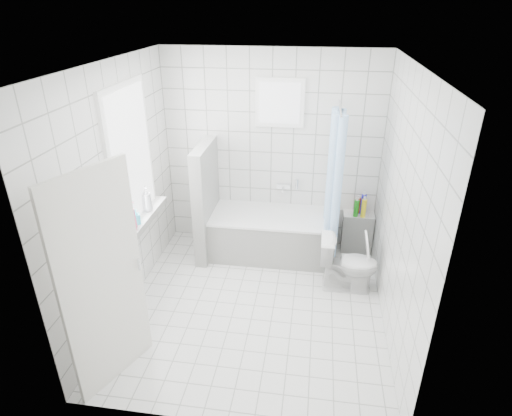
# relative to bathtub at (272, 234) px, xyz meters

# --- Properties ---
(ground) EXTENTS (3.00, 3.00, 0.00)m
(ground) POSITION_rel_bathtub_xyz_m (-0.07, -1.12, -0.29)
(ground) COLOR white
(ground) RESTS_ON ground
(ceiling) EXTENTS (3.00, 3.00, 0.00)m
(ceiling) POSITION_rel_bathtub_xyz_m (-0.07, -1.12, 2.31)
(ceiling) COLOR white
(ceiling) RESTS_ON ground
(wall_back) EXTENTS (2.80, 0.02, 2.60)m
(wall_back) POSITION_rel_bathtub_xyz_m (-0.07, 0.38, 1.01)
(wall_back) COLOR white
(wall_back) RESTS_ON ground
(wall_front) EXTENTS (2.80, 0.02, 2.60)m
(wall_front) POSITION_rel_bathtub_xyz_m (-0.07, -2.62, 1.01)
(wall_front) COLOR white
(wall_front) RESTS_ON ground
(wall_left) EXTENTS (0.02, 3.00, 2.60)m
(wall_left) POSITION_rel_bathtub_xyz_m (-1.47, -1.12, 1.01)
(wall_left) COLOR white
(wall_left) RESTS_ON ground
(wall_right) EXTENTS (0.02, 3.00, 2.60)m
(wall_right) POSITION_rel_bathtub_xyz_m (1.33, -1.12, 1.01)
(wall_right) COLOR white
(wall_right) RESTS_ON ground
(window_left) EXTENTS (0.01, 0.90, 1.40)m
(window_left) POSITION_rel_bathtub_xyz_m (-1.43, -0.82, 1.31)
(window_left) COLOR white
(window_left) RESTS_ON wall_left
(window_back) EXTENTS (0.50, 0.01, 0.50)m
(window_back) POSITION_rel_bathtub_xyz_m (0.03, 0.33, 1.66)
(window_back) COLOR white
(window_back) RESTS_ON wall_back
(window_sill) EXTENTS (0.18, 1.02, 0.08)m
(window_sill) POSITION_rel_bathtub_xyz_m (-1.38, -0.82, 0.57)
(window_sill) COLOR white
(window_sill) RESTS_ON wall_left
(door) EXTENTS (0.36, 0.75, 2.00)m
(door) POSITION_rel_bathtub_xyz_m (-1.16, -2.24, 0.71)
(door) COLOR silver
(door) RESTS_ON ground
(bathtub) EXTENTS (1.60, 0.77, 0.58)m
(bathtub) POSITION_rel_bathtub_xyz_m (0.00, 0.00, 0.00)
(bathtub) COLOR white
(bathtub) RESTS_ON ground
(partition_wall) EXTENTS (0.15, 0.85, 1.50)m
(partition_wall) POSITION_rel_bathtub_xyz_m (-0.86, -0.05, 0.46)
(partition_wall) COLOR white
(partition_wall) RESTS_ON ground
(tiled_ledge) EXTENTS (0.40, 0.24, 0.55)m
(tiled_ledge) POSITION_rel_bathtub_xyz_m (1.12, 0.25, -0.02)
(tiled_ledge) COLOR white
(tiled_ledge) RESTS_ON ground
(toilet) EXTENTS (0.66, 0.38, 0.68)m
(toilet) POSITION_rel_bathtub_xyz_m (0.96, -0.64, 0.05)
(toilet) COLOR white
(toilet) RESTS_ON ground
(curtain_rod) EXTENTS (0.02, 0.80, 0.02)m
(curtain_rod) POSITION_rel_bathtub_xyz_m (0.74, -0.02, 1.71)
(curtain_rod) COLOR silver
(curtain_rod) RESTS_ON wall_back
(shower_curtain) EXTENTS (0.14, 0.48, 1.78)m
(shower_curtain) POSITION_rel_bathtub_xyz_m (0.74, -0.16, 0.81)
(shower_curtain) COLOR #55A4FB
(shower_curtain) RESTS_ON curtain_rod
(tub_faucet) EXTENTS (0.18, 0.06, 0.06)m
(tub_faucet) POSITION_rel_bathtub_xyz_m (0.10, 0.33, 0.56)
(tub_faucet) COLOR silver
(tub_faucet) RESTS_ON wall_back
(sill_bottles) EXTENTS (0.16, 0.61, 0.33)m
(sill_bottles) POSITION_rel_bathtub_xyz_m (-1.37, -0.99, 0.76)
(sill_bottles) COLOR silver
(sill_bottles) RESTS_ON window_sill
(ledge_bottles) EXTENTS (0.16, 0.18, 0.28)m
(ledge_bottles) POSITION_rel_bathtub_xyz_m (1.12, 0.23, 0.38)
(ledge_bottles) COLOR #178716
(ledge_bottles) RESTS_ON tiled_ledge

